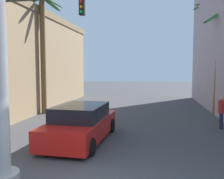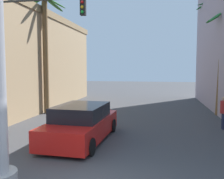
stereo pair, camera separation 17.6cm
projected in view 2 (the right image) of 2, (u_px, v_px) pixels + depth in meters
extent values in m
plane|color=#424244|center=(130.00, 119.00, 15.50)|extent=(87.97, 87.97, 0.00)
cylinder|color=#333333|center=(0.00, 66.00, 12.42)|extent=(0.14, 0.14, 6.44)
cube|color=black|center=(83.00, 8.00, 11.40)|extent=(0.24, 0.24, 0.70)
sphere|color=red|center=(82.00, 2.00, 11.25)|extent=(0.14, 0.14, 0.14)
sphere|color=yellow|center=(82.00, 7.00, 11.27)|extent=(0.14, 0.14, 0.14)
sphere|color=green|center=(82.00, 12.00, 11.29)|extent=(0.14, 0.14, 0.14)
cylinder|color=black|center=(75.00, 124.00, 12.66)|extent=(0.25, 0.65, 0.64)
cylinder|color=black|center=(112.00, 126.00, 12.21)|extent=(0.25, 0.65, 0.64)
cylinder|color=black|center=(41.00, 143.00, 9.34)|extent=(0.25, 0.65, 0.64)
cylinder|color=black|center=(90.00, 147.00, 8.89)|extent=(0.25, 0.65, 0.64)
cube|color=red|center=(81.00, 128.00, 10.76)|extent=(2.28, 4.98, 0.80)
cube|color=black|center=(81.00, 112.00, 10.70)|extent=(2.01, 2.77, 0.60)
cylinder|color=brown|center=(210.00, 53.00, 23.23)|extent=(0.77, 0.59, 9.17)
ellipsoid|color=#306B2D|center=(218.00, 4.00, 22.81)|extent=(1.37, 0.56, 0.57)
ellipsoid|color=#26712D|center=(215.00, 6.00, 23.39)|extent=(1.18, 1.09, 0.78)
ellipsoid|color=#29632D|center=(207.00, 7.00, 23.73)|extent=(0.66, 1.28, 0.80)
ellipsoid|color=#1F6C2D|center=(203.00, 6.00, 23.50)|extent=(1.30, 0.98, 0.64)
ellipsoid|color=#22642D|center=(204.00, 4.00, 22.86)|extent=(1.37, 0.92, 0.48)
ellipsoid|color=#286E2D|center=(209.00, 4.00, 22.46)|extent=(0.76, 1.30, 0.77)
ellipsoid|color=#2E6E2D|center=(216.00, 3.00, 22.44)|extent=(1.10, 1.27, 0.57)
cylinder|color=brown|center=(46.00, 58.00, 17.03)|extent=(0.38, 0.38, 7.71)
ellipsoid|color=#2E6C2D|center=(56.00, 3.00, 16.64)|extent=(1.46, 0.49, 0.85)
ellipsoid|color=#28622D|center=(54.00, 5.00, 17.28)|extent=(1.10, 1.42, 0.78)
ellipsoid|color=#246A2D|center=(44.00, 5.00, 17.46)|extent=(0.99, 1.50, 0.70)
ellipsoid|color=#25732D|center=(34.00, 3.00, 16.92)|extent=(1.56, 0.50, 0.57)
ellipsoid|color=#26762D|center=(33.00, 0.00, 16.16)|extent=(1.16, 1.46, 0.59)
cylinder|color=brown|center=(222.00, 65.00, 16.34)|extent=(0.60, 0.47, 6.64)
ellipsoid|color=#2A6F2D|center=(223.00, 18.00, 16.76)|extent=(0.65, 1.35, 0.53)
ellipsoid|color=#21732D|center=(214.00, 18.00, 16.70)|extent=(1.17, 1.15, 0.61)
ellipsoid|color=#206F2D|center=(216.00, 16.00, 15.86)|extent=(1.18, 1.02, 0.78)
cylinder|color=#1E233F|center=(224.00, 122.00, 12.67)|extent=(0.14, 0.14, 0.83)
cylinder|color=#1E233F|center=(223.00, 121.00, 12.86)|extent=(0.14, 0.14, 0.83)
cylinder|color=#B22626|center=(224.00, 107.00, 12.70)|extent=(0.35, 0.35, 0.64)
sphere|color=tan|center=(224.00, 99.00, 12.67)|extent=(0.22, 0.22, 0.22)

